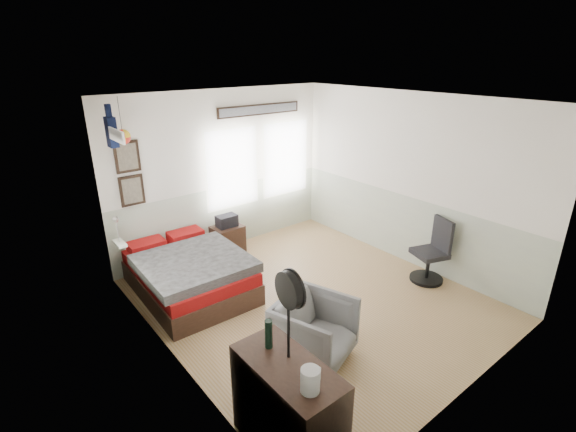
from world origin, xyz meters
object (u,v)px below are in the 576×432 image
Objects in this scene: dresser at (288,408)px; armchair at (314,330)px; task_chair at (432,256)px; nightstand at (228,240)px; bed at (189,273)px.

armchair is at bearing 36.98° from dresser.
task_chair is at bearing -15.12° from armchair.
dresser is 3.95m from nightstand.
nightstand is (1.08, 0.74, -0.05)m from bed.
bed is 2.92m from dresser.
nightstand is at bearing 58.39° from armchair.
bed is at bearing 79.80° from dresser.
task_chair is (1.90, -2.71, 0.15)m from nightstand.
task_chair is at bearing -31.90° from bed.
task_chair reaches higher than nightstand.
bed is 1.97× the size of task_chair.
armchair is 2.96m from nightstand.
dresser is at bearing -146.33° from task_chair.
bed is at bearing 82.55° from armchair.
dresser reaches higher than armchair.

